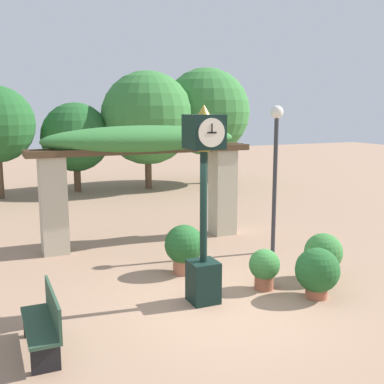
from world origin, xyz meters
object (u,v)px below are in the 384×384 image
at_px(pedestal_clock, 204,204).
at_px(potted_plant_far_right, 264,267).
at_px(potted_plant_far_left, 184,247).
at_px(park_bench, 44,323).
at_px(lamp_post, 276,153).
at_px(potted_plant_near_left, 323,254).
at_px(potted_plant_near_right, 317,271).

height_order(pedestal_clock, potted_plant_far_right, pedestal_clock).
relative_size(potted_plant_far_left, park_bench, 0.73).
height_order(potted_plant_far_right, lamp_post, lamp_post).
bearing_deg(lamp_post, potted_plant_far_right, -126.91).
bearing_deg(park_bench, potted_plant_near_left, 97.99).
height_order(potted_plant_near_left, potted_plant_near_right, potted_plant_near_left).
xyz_separation_m(potted_plant_near_right, potted_plant_far_left, (-1.71, 2.19, 0.07)).
height_order(park_bench, lamp_post, lamp_post).
bearing_deg(potted_plant_near_right, park_bench, -179.25).
bearing_deg(potted_plant_near_left, potted_plant_near_right, -134.60).
bearing_deg(potted_plant_near_right, potted_plant_far_right, 131.49).
xyz_separation_m(pedestal_clock, potted_plant_far_left, (0.27, 1.53, -1.22)).
distance_m(pedestal_clock, potted_plant_far_right, 1.89).
distance_m(potted_plant_near_left, potted_plant_far_right, 1.36).
xyz_separation_m(pedestal_clock, potted_plant_near_right, (1.98, -0.66, -1.29)).
xyz_separation_m(potted_plant_near_left, potted_plant_near_right, (-0.70, -0.71, -0.04)).
height_order(pedestal_clock, potted_plant_near_right, pedestal_clock).
distance_m(pedestal_clock, potted_plant_near_right, 2.45).
distance_m(potted_plant_far_left, potted_plant_far_right, 1.79).
xyz_separation_m(potted_plant_near_right, potted_plant_far_right, (-0.66, 0.74, -0.06)).
xyz_separation_m(potted_plant_near_left, park_bench, (-5.49, -0.77, -0.11)).
distance_m(potted_plant_far_left, park_bench, 3.82).
xyz_separation_m(potted_plant_near_left, potted_plant_far_left, (-2.41, 1.48, 0.03)).
height_order(pedestal_clock, lamp_post, pedestal_clock).
bearing_deg(potted_plant_far_right, potted_plant_near_left, -1.41).
bearing_deg(potted_plant_near_right, potted_plant_far_left, 128.01).
height_order(potted_plant_near_left, potted_plant_far_right, potted_plant_near_left).
xyz_separation_m(potted_plant_near_left, lamp_post, (0.12, 2.00, 1.84)).
bearing_deg(potted_plant_near_left, potted_plant_far_right, 178.59).
relative_size(pedestal_clock, lamp_post, 1.00).
bearing_deg(potted_plant_near_left, lamp_post, 86.58).
height_order(pedestal_clock, potted_plant_far_left, pedestal_clock).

